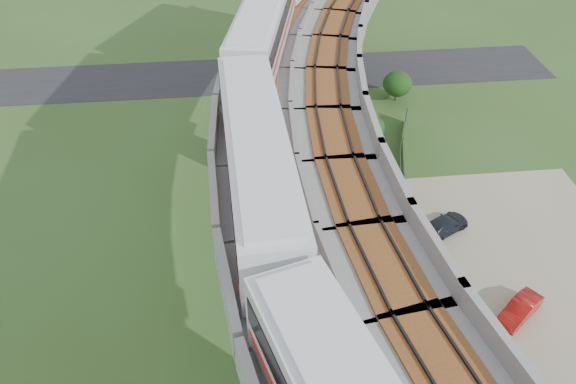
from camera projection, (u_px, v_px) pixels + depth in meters
The scene contains 13 objects.
ground at pixel (296, 296), 35.15m from camera, with size 160.00×160.00×0.00m, color #344A1D.
dirt_lot at pixel (524, 302), 34.71m from camera, with size 18.00×26.00×0.04m, color gray.
asphalt_road at pixel (263, 74), 58.34m from camera, with size 60.00×8.00×0.03m, color #232326.
viaduct at pixel (369, 177), 29.77m from camera, with size 19.58×73.98×11.40m.
metro_train at pixel (298, 85), 30.90m from camera, with size 12.75×61.15×3.64m.
fence at pixel (449, 276), 35.46m from camera, with size 3.87×38.73×1.50m.
tree_0 at pixel (397, 84), 53.05m from camera, with size 2.77×2.77×2.95m.
tree_1 at pixel (371, 128), 46.04m from camera, with size 2.32×2.32×3.31m.
tree_2 at pixel (380, 188), 40.89m from camera, with size 1.89×1.89×2.51m.
tree_3 at pixel (384, 223), 37.13m from camera, with size 1.92×1.92×3.05m.
tree_4 at pixel (429, 345), 29.96m from camera, with size 1.87×1.87×2.76m.
car_red at pixel (520, 309), 33.51m from camera, with size 1.24×3.56×1.17m, color #A4130F.
car_dark at pixel (444, 225), 39.35m from camera, with size 1.62×3.98×1.16m, color black.
Camera 1 is at (-2.90, -23.06, 27.16)m, focal length 35.00 mm.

